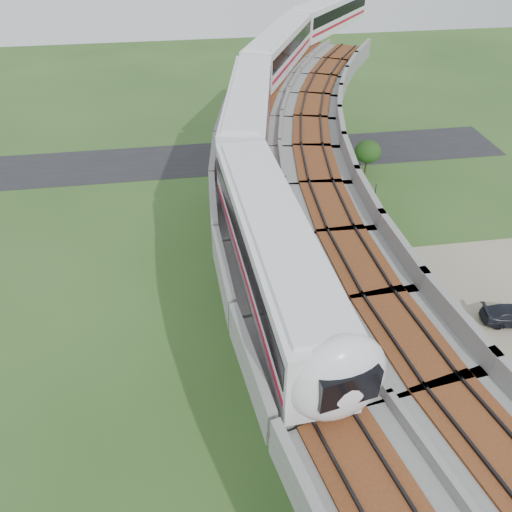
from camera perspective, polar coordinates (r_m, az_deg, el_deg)
The scene contains 13 objects.
ground at distance 32.92m, azimuth 4.06°, elevation -12.43°, with size 160.00×160.00×0.00m, color #304F1F.
dirt_lot at distance 36.75m, azimuth 27.08°, elevation -11.01°, with size 18.00×26.00×0.04m, color gray.
asphalt_road at distance 56.68m, azimuth -2.20°, elevation 11.26°, with size 60.00×8.00×0.03m, color #232326.
viaduct at distance 27.66m, azimuth 12.69°, elevation 0.88°, with size 19.58×73.98×11.40m.
metro_train at distance 41.41m, azimuth 3.99°, elevation 19.44°, with size 21.95×58.42×3.64m.
fence at distance 35.30m, azimuth 20.01°, elevation -9.15°, with size 3.87×38.73×1.50m.
tree_0 at distance 53.10m, azimuth 12.65°, elevation 11.55°, with size 2.69×2.69×3.75m.
tree_1 at distance 46.25m, azimuth 11.47°, elevation 6.54°, with size 2.30×2.30×2.84m.
tree_2 at distance 42.47m, azimuth 11.99°, elevation 2.93°, with size 2.09×2.09×2.46m.
tree_3 at distance 37.81m, azimuth 12.79°, elevation -0.63°, with size 1.98×1.98×3.20m.
tree_4 at distance 33.67m, azimuth 14.22°, elevation -6.24°, with size 2.55×2.55×3.57m.
tree_5 at distance 31.14m, azimuth 16.26°, elevation -12.34°, with size 2.19×2.19×3.03m.
tree_6 at distance 27.75m, azimuth 24.12°, elevation -23.01°, with size 2.64×2.64×3.50m.
Camera 1 is at (-5.35, -20.48, 25.21)m, focal length 35.00 mm.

